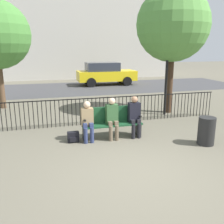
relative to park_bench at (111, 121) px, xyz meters
The scene contains 12 objects.
ground_plane 2.27m from the park_bench, 90.00° to the right, with size 80.00×80.00×0.00m, color #605B4C.
park_bench is the anchor object (origin of this frame).
seated_person_0 0.77m from the park_bench, 169.91° to the right, with size 0.34×0.39×1.17m.
seated_person_1 0.22m from the park_bench, 93.03° to the right, with size 0.34×0.39×1.22m.
seated_person_2 0.72m from the park_bench, 10.60° to the right, with size 0.34×0.39×1.23m.
backpack 1.21m from the park_bench, behind, with size 0.33×0.20×0.30m.
fence_railing 1.45m from the park_bench, 90.64° to the left, with size 9.01×0.03×0.95m.
tree_0 4.86m from the park_bench, 36.54° to the left, with size 2.83×2.83×4.90m.
lamp_post 3.87m from the park_bench, 35.72° to the left, with size 0.28×0.28×3.45m.
street_surface 9.80m from the park_bench, 90.00° to the left, with size 24.00×6.00×0.01m.
parked_car_0 11.14m from the park_bench, 76.95° to the left, with size 4.20×1.94×1.62m.
trash_bin 2.69m from the park_bench, 27.75° to the right, with size 0.46×0.46×0.78m.
Camera 1 is at (-1.87, -4.65, 2.60)m, focal length 40.00 mm.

